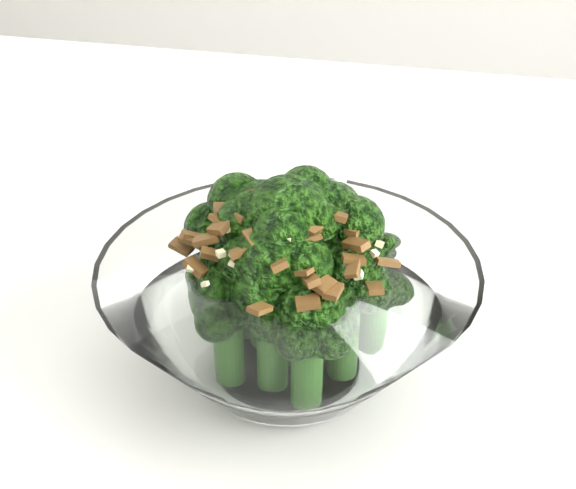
% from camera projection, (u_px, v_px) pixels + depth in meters
% --- Properties ---
extents(table, '(1.30, 0.96, 0.75)m').
position_uv_depth(table, '(123.00, 321.00, 0.58)').
color(table, white).
rests_on(table, ground).
extents(broccoli_dish, '(0.19, 0.19, 0.12)m').
position_uv_depth(broccoli_dish, '(289.00, 304.00, 0.41)').
color(broccoli_dish, white).
rests_on(broccoli_dish, table).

